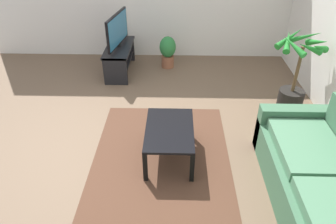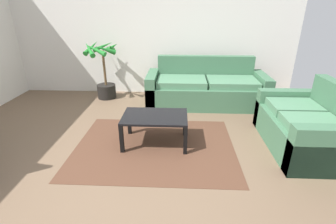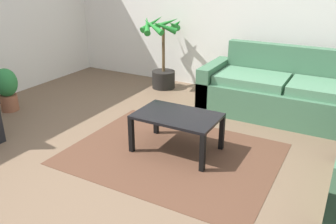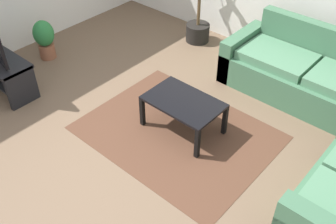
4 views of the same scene
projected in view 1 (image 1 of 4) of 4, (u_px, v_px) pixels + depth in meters
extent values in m
plane|color=brown|center=(118.00, 144.00, 4.23)|extent=(6.60, 6.60, 0.00)
cube|color=#3F6B4C|center=(323.00, 199.00, 3.16)|extent=(2.29, 0.90, 0.42)
cube|color=#3F6B4C|center=(293.00, 129.00, 3.99)|extent=(0.18, 0.90, 0.62)
cube|color=#4F7F5D|center=(308.00, 147.00, 3.42)|extent=(0.92, 0.66, 0.12)
cube|color=black|center=(119.00, 47.00, 5.78)|extent=(1.10, 0.45, 0.04)
cube|color=black|center=(120.00, 60.00, 5.93)|extent=(1.02, 0.39, 0.03)
cube|color=black|center=(124.00, 48.00, 6.35)|extent=(0.06, 0.41, 0.50)
cube|color=black|center=(115.00, 71.00, 5.48)|extent=(0.06, 0.41, 0.50)
cube|color=black|center=(117.00, 29.00, 5.60)|extent=(0.97, 0.21, 0.55)
cube|color=teal|center=(118.00, 30.00, 5.60)|extent=(0.91, 0.17, 0.50)
cylinder|color=black|center=(119.00, 45.00, 5.76)|extent=(0.10, 0.10, 0.04)
cube|color=black|center=(169.00, 130.00, 3.80)|extent=(0.89, 0.58, 0.03)
cube|color=black|center=(151.00, 123.00, 4.27)|extent=(0.05, 0.05, 0.40)
cube|color=black|center=(145.00, 167.00, 3.57)|extent=(0.05, 0.05, 0.40)
cube|color=black|center=(190.00, 124.00, 4.26)|extent=(0.05, 0.05, 0.40)
cube|color=black|center=(192.00, 168.00, 3.56)|extent=(0.05, 0.05, 0.40)
cube|color=#513323|center=(162.00, 155.00, 4.02)|extent=(2.20, 1.70, 0.01)
cylinder|color=black|center=(290.00, 99.00, 4.92)|extent=(0.38, 0.38, 0.29)
cylinder|color=brown|center=(298.00, 70.00, 4.65)|extent=(0.05, 0.05, 0.71)
cone|color=#207C29|center=(310.00, 48.00, 4.28)|extent=(0.14, 0.38, 0.22)
cone|color=#207C29|center=(319.00, 48.00, 4.29)|extent=(0.38, 0.40, 0.25)
cone|color=#207C29|center=(317.00, 42.00, 4.47)|extent=(0.44, 0.21, 0.25)
cone|color=#207C29|center=(303.00, 37.00, 4.62)|extent=(0.22, 0.51, 0.27)
cone|color=#207C29|center=(290.00, 38.00, 4.61)|extent=(0.36, 0.49, 0.28)
cone|color=#207C29|center=(288.00, 41.00, 4.48)|extent=(0.45, 0.23, 0.25)
cone|color=#207C29|center=(294.00, 46.00, 4.34)|extent=(0.40, 0.30, 0.24)
cylinder|color=brown|center=(168.00, 61.00, 6.16)|extent=(0.24, 0.24, 0.23)
ellipsoid|color=#2B7739|center=(168.00, 47.00, 6.00)|extent=(0.31, 0.31, 0.40)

